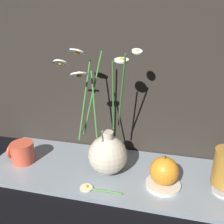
# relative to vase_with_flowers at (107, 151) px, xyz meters

# --- Properties ---
(ground_plane) EXTENTS (6.00, 6.00, 0.00)m
(ground_plane) POSITION_rel_vase_with_flowers_xyz_m (0.02, 0.01, -0.08)
(ground_plane) COLOR black
(shelf) EXTENTS (0.81, 0.28, 0.01)m
(shelf) POSITION_rel_vase_with_flowers_xyz_m (0.02, 0.01, -0.08)
(shelf) COLOR gray
(shelf) RESTS_ON ground_plane
(vase_with_flowers) EXTENTS (0.24, 0.13, 0.37)m
(vase_with_flowers) POSITION_rel_vase_with_flowers_xyz_m (0.00, 0.00, 0.00)
(vase_with_flowers) COLOR beige
(vase_with_flowers) RESTS_ON shelf
(yellow_mug) EXTENTS (0.08, 0.07, 0.07)m
(yellow_mug) POSITION_rel_vase_with_flowers_xyz_m (-0.29, -0.01, -0.04)
(yellow_mug) COLOR #DB5138
(yellow_mug) RESTS_ON shelf
(saucer_plate) EXTENTS (0.10, 0.10, 0.01)m
(saucer_plate) POSITION_rel_vase_with_flowers_xyz_m (0.17, -0.03, -0.07)
(saucer_plate) COLOR silver
(saucer_plate) RESTS_ON shelf
(orange_fruit) EXTENTS (0.08, 0.08, 0.09)m
(orange_fruit) POSITION_rel_vase_with_flowers_xyz_m (0.17, -0.03, -0.02)
(orange_fruit) COLOR orange
(orange_fruit) RESTS_ON saucer_plate
(loose_daisy) EXTENTS (0.12, 0.04, 0.01)m
(loose_daisy) POSITION_rel_vase_with_flowers_xyz_m (-0.02, -0.09, -0.07)
(loose_daisy) COLOR #4C8E3D
(loose_daisy) RESTS_ON shelf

